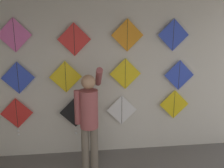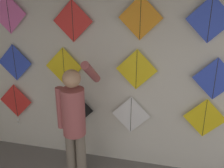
# 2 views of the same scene
# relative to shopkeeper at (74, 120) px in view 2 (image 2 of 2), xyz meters

# --- Properties ---
(back_panel) EXTENTS (5.27, 0.06, 2.80)m
(back_panel) POSITION_rel_shopkeeper_xyz_m (0.18, 0.69, 0.42)
(back_panel) COLOR beige
(back_panel) RESTS_ON ground
(shopkeeper) EXTENTS (0.44, 0.59, 1.74)m
(shopkeeper) POSITION_rel_shopkeeper_xyz_m (0.00, 0.00, 0.00)
(shopkeeper) COLOR #726656
(shopkeeper) RESTS_ON ground
(kite_0) EXTENTS (0.55, 0.04, 0.69)m
(kite_0) POSITION_rel_shopkeeper_xyz_m (-1.24, 0.60, -0.16)
(kite_0) COLOR red
(kite_1) EXTENTS (0.55, 0.04, 0.69)m
(kite_1) POSITION_rel_shopkeeper_xyz_m (-0.23, 0.60, -0.19)
(kite_1) COLOR black
(kite_2) EXTENTS (0.55, 0.01, 0.55)m
(kite_2) POSITION_rel_shopkeeper_xyz_m (0.61, 0.60, -0.16)
(kite_2) COLOR white
(kite_3) EXTENTS (0.55, 0.01, 0.55)m
(kite_3) POSITION_rel_shopkeeper_xyz_m (1.59, 0.60, -0.09)
(kite_3) COLOR yellow
(kite_4) EXTENTS (0.55, 0.01, 0.55)m
(kite_4) POSITION_rel_shopkeeper_xyz_m (-1.16, 0.60, 0.49)
(kite_4) COLOR blue
(kite_5) EXTENTS (0.55, 0.01, 0.55)m
(kite_5) POSITION_rel_shopkeeper_xyz_m (-0.37, 0.60, 0.49)
(kite_5) COLOR yellow
(kite_6) EXTENTS (0.55, 0.01, 0.55)m
(kite_6) POSITION_rel_shopkeeper_xyz_m (0.66, 0.60, 0.51)
(kite_6) COLOR yellow
(kite_7) EXTENTS (0.55, 0.01, 0.55)m
(kite_7) POSITION_rel_shopkeeper_xyz_m (1.65, 0.60, 0.46)
(kite_7) COLOR blue
(kite_8) EXTENTS (0.55, 0.01, 0.55)m
(kite_8) POSITION_rel_shopkeeper_xyz_m (-1.15, 0.60, 1.20)
(kite_8) COLOR pink
(kite_9) EXTENTS (0.55, 0.01, 0.55)m
(kite_9) POSITION_rel_shopkeeper_xyz_m (-0.20, 0.60, 1.12)
(kite_9) COLOR red
(kite_10) EXTENTS (0.55, 0.01, 0.55)m
(kite_10) POSITION_rel_shopkeeper_xyz_m (0.69, 0.60, 1.18)
(kite_10) COLOR orange
(kite_11) EXTENTS (0.55, 0.01, 0.55)m
(kite_11) POSITION_rel_shopkeeper_xyz_m (1.50, 0.60, 1.18)
(kite_11) COLOR blue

